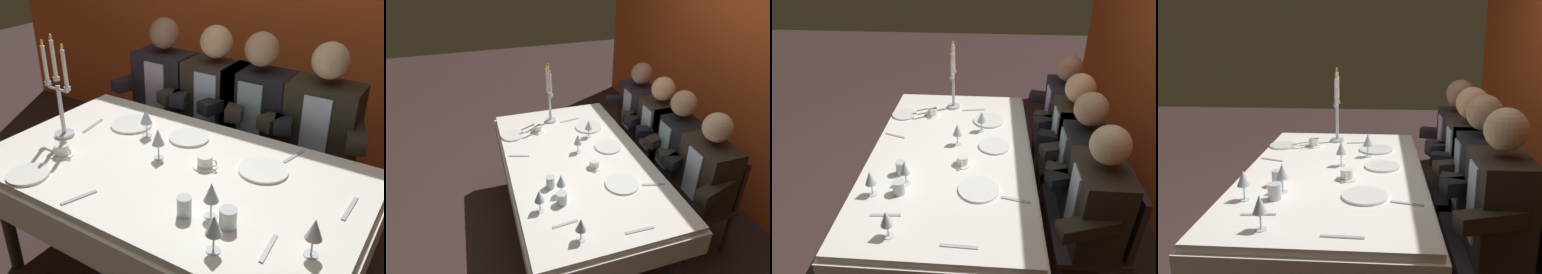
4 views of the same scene
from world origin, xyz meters
The scene contains 24 objects.
dining_table centered at (0.00, 0.00, 0.62)m, with size 1.94×1.14×0.74m.
candelabra centered at (-0.71, -0.05, 0.98)m, with size 0.19×0.11×0.58m.
dinner_plate_0 centered at (-0.53, -0.44, 0.75)m, with size 0.20×0.20×0.01m, color white.
dinner_plate_1 centered at (0.40, 0.21, 0.75)m, with size 0.25×0.25×0.01m, color white.
dinner_plate_2 centered at (-0.47, 0.26, 0.75)m, with size 0.25×0.25×0.01m, color white.
dinner_plate_3 centered at (-0.09, 0.30, 0.75)m, with size 0.23×0.23×0.01m, color white.
wine_glass_0 centered at (-0.11, 0.04, 0.86)m, with size 0.07×0.07×0.16m.
wine_glass_1 centered at (-0.31, 0.20, 0.85)m, with size 0.07×0.07×0.16m.
wine_glass_2 centered at (0.48, -0.41, 0.86)m, with size 0.07×0.07×0.16m.
wine_glass_3 centered at (0.37, -0.24, 0.85)m, with size 0.07×0.07×0.16m.
wine_glass_4 centered at (0.80, -0.23, 0.85)m, with size 0.07×0.07×0.16m.
water_tumbler_0 centered at (0.46, -0.26, 0.78)m, with size 0.07×0.07×0.08m, color silver.
water_tumbler_1 centered at (0.27, -0.29, 0.78)m, with size 0.06×0.06×0.09m, color silver.
coffee_cup_0 centered at (0.14, 0.09, 0.77)m, with size 0.13×0.12×0.06m.
coffee_cup_1 centered at (-0.55, -0.21, 0.77)m, with size 0.13×0.12×0.06m.
knife_0 centered at (-0.66, 0.13, 0.74)m, with size 0.19×0.02×0.01m, color #B7B7BC.
fork_1 centered at (0.48, 0.43, 0.74)m, with size 0.17×0.02×0.01m, color #B7B7BC.
knife_2 centered at (0.84, 0.13, 0.74)m, with size 0.19×0.02×0.01m, color #B7B7BC.
fork_3 centered at (0.65, -0.29, 0.74)m, with size 0.17×0.02×0.01m, color #B7B7BC.
fork_4 centered at (-0.19, -0.44, 0.74)m, with size 0.17×0.02×0.01m, color #B7B7BC.
seated_diner_0 centered at (-0.67, 0.89, 0.74)m, with size 0.63×0.48×1.24m.
seated_diner_1 centered at (-0.26, 0.89, 0.74)m, with size 0.63×0.48×1.24m.
seated_diner_2 centered at (0.05, 0.89, 0.74)m, with size 0.63×0.48×1.24m.
seated_diner_3 centered at (0.47, 0.89, 0.74)m, with size 0.63×0.48×1.24m.
Camera 1 is at (1.10, -1.51, 1.87)m, focal length 41.00 mm.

